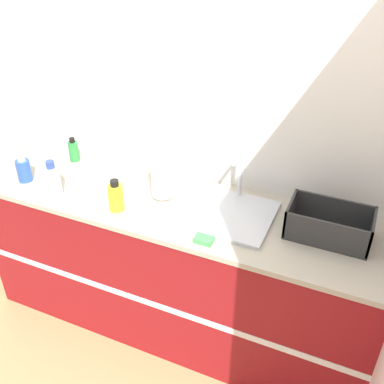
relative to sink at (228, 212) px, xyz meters
name	(u,v)px	position (x,y,z in m)	size (l,w,h in m)	color
ground_plane	(155,356)	(-0.31, -0.32, -0.95)	(12.00, 12.00, 0.00)	tan
wall_back	(198,118)	(-0.31, 0.32, 0.35)	(4.71, 0.06, 2.60)	silver
counter_cabinet	(175,267)	(-0.31, -0.01, -0.49)	(2.33, 0.64, 0.93)	maroon
sink	(228,212)	(0.00, 0.00, 0.00)	(0.47, 0.42, 0.29)	silver
paper_towel_roll	(162,177)	(-0.39, 0.03, 0.10)	(0.13, 0.13, 0.24)	#4C4C51
dish_rack	(329,226)	(0.51, 0.03, 0.04)	(0.40, 0.23, 0.16)	#2D2D2D
bottle_green	(74,151)	(-1.09, 0.17, 0.05)	(0.06, 0.06, 0.16)	#2D8C3D
bottle_blue	(24,170)	(-1.21, -0.15, 0.05)	(0.08, 0.08, 0.16)	#2D56B7
bottle_yellow	(116,197)	(-0.56, -0.19, 0.06)	(0.08, 0.08, 0.18)	yellow
bottle_clear	(53,181)	(-0.94, -0.22, 0.08)	(0.08, 0.08, 0.22)	silver
sponge	(204,240)	(-0.03, -0.26, -0.01)	(0.09, 0.06, 0.02)	#4CB259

